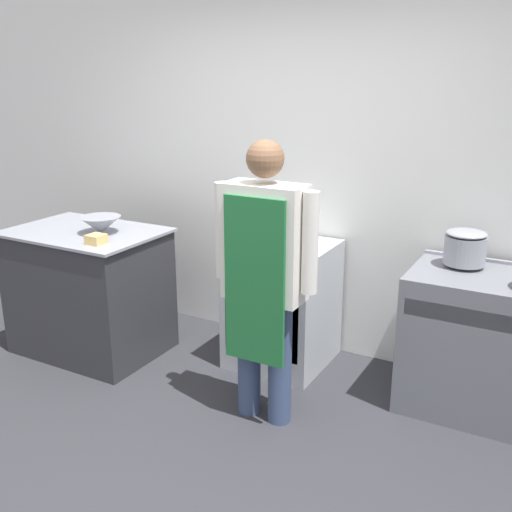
% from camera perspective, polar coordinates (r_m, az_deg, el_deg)
% --- Properties ---
extents(ground_plane, '(14.00, 14.00, 0.00)m').
position_cam_1_polar(ground_plane, '(3.42, -8.84, -19.40)').
color(ground_plane, '#2D2D33').
extents(wall_back, '(8.00, 0.05, 2.70)m').
position_cam_1_polar(wall_back, '(4.38, 5.11, 8.19)').
color(wall_back, white).
rests_on(wall_back, ground_plane).
extents(prep_counter, '(1.09, 0.77, 0.93)m').
position_cam_1_polar(prep_counter, '(4.63, -15.55, -3.21)').
color(prep_counter, '#2D2D33').
rests_on(prep_counter, ground_plane).
extents(stove, '(1.01, 0.62, 0.90)m').
position_cam_1_polar(stove, '(3.92, 21.50, -7.97)').
color(stove, slate).
rests_on(stove, ground_plane).
extents(fridge_unit, '(0.65, 0.67, 0.88)m').
position_cam_1_polar(fridge_unit, '(4.29, 2.53, -4.59)').
color(fridge_unit, '#A8ADB2').
rests_on(fridge_unit, ground_plane).
extents(person_cook, '(0.64, 0.24, 1.68)m').
position_cam_1_polar(person_cook, '(3.40, 0.77, -1.18)').
color(person_cook, '#38476B').
rests_on(person_cook, ground_plane).
extents(mixing_bowl, '(0.29, 0.29, 0.12)m').
position_cam_1_polar(mixing_bowl, '(4.38, -14.56, 2.89)').
color(mixing_bowl, gray).
rests_on(mixing_bowl, prep_counter).
extents(plastic_tub, '(0.11, 0.11, 0.06)m').
position_cam_1_polar(plastic_tub, '(4.11, -14.98, 1.56)').
color(plastic_tub, '#D8B266').
rests_on(plastic_tub, prep_counter).
extents(stock_pot, '(0.25, 0.25, 0.21)m').
position_cam_1_polar(stock_pot, '(3.86, 19.31, 0.83)').
color(stock_pot, gray).
rests_on(stock_pot, stove).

